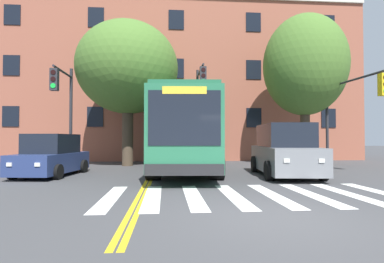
% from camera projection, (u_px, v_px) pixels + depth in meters
% --- Properties ---
extents(ground_plane, '(120.00, 120.00, 0.00)m').
position_uv_depth(ground_plane, '(277.00, 218.00, 6.00)').
color(ground_plane, '#424244').
extents(crosswalk, '(8.30, 3.75, 0.01)m').
position_uv_depth(crosswalk, '(253.00, 195.00, 8.37)').
color(crosswalk, white).
rests_on(crosswalk, ground).
extents(lane_line_yellow_inner, '(0.12, 36.00, 0.01)m').
position_uv_depth(lane_line_yellow_inner, '(157.00, 160.00, 22.07)').
color(lane_line_yellow_inner, gold).
rests_on(lane_line_yellow_inner, ground).
extents(lane_line_yellow_outer, '(0.12, 36.00, 0.01)m').
position_uv_depth(lane_line_yellow_outer, '(160.00, 160.00, 22.09)').
color(lane_line_yellow_outer, gold).
rests_on(lane_line_yellow_outer, ground).
extents(city_bus, '(3.52, 11.79, 3.51)m').
position_uv_depth(city_bus, '(186.00, 132.00, 15.20)').
color(city_bus, '#28704C').
rests_on(city_bus, ground).
extents(car_navy_near_lane, '(2.38, 4.15, 1.79)m').
position_uv_depth(car_navy_near_lane, '(52.00, 157.00, 12.91)').
color(car_navy_near_lane, navy).
rests_on(car_navy_near_lane, ground).
extents(car_grey_far_lane, '(2.66, 5.06, 2.22)m').
position_uv_depth(car_grey_far_lane, '(284.00, 151.00, 12.83)').
color(car_grey_far_lane, slate).
rests_on(car_grey_far_lane, ground).
extents(traffic_light_near_corner, '(0.50, 4.55, 5.19)m').
position_uv_depth(traffic_light_near_corner, '(348.00, 103.00, 15.61)').
color(traffic_light_near_corner, '#28282D').
rests_on(traffic_light_near_corner, ground).
extents(traffic_light_far_corner, '(0.34, 2.65, 5.31)m').
position_uv_depth(traffic_light_far_corner, '(64.00, 100.00, 14.79)').
color(traffic_light_far_corner, '#28282D').
rests_on(traffic_light_far_corner, ground).
extents(traffic_light_overhead, '(0.34, 3.35, 5.92)m').
position_uv_depth(traffic_light_overhead, '(200.00, 98.00, 17.51)').
color(traffic_light_overhead, '#28282D').
rests_on(traffic_light_overhead, ground).
extents(street_tree_curbside_large, '(6.64, 6.72, 9.12)m').
position_uv_depth(street_tree_curbside_large, '(305.00, 65.00, 18.10)').
color(street_tree_curbside_large, '#4C3D2D').
rests_on(street_tree_curbside_large, ground).
extents(street_tree_curbside_small, '(6.40, 6.88, 8.50)m').
position_uv_depth(street_tree_curbside_small, '(128.00, 69.00, 17.74)').
color(street_tree_curbside_small, '#4C3D2D').
rests_on(street_tree_curbside_small, ground).
extents(building_facade, '(28.14, 7.31, 12.49)m').
position_uv_depth(building_facade, '(175.00, 83.00, 24.88)').
color(building_facade, '#9E5642').
rests_on(building_facade, ground).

